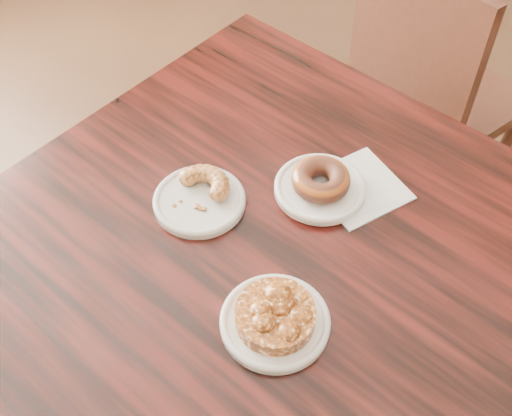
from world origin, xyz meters
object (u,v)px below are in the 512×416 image
Objects in this scene: glazed_donut at (321,179)px; cafe_table at (267,348)px; chair_far at (440,98)px; cruller_fragment at (199,193)px; apple_fritter at (275,313)px.

cafe_table is at bearing -95.52° from glazed_donut.
cruller_fragment is at bearing 98.94° from chair_far.
glazed_donut reaches higher than cruller_fragment.
chair_far is at bearing 93.93° from apple_fritter.
cafe_table is 0.44m from glazed_donut.
chair_far is 8.58× the size of glazed_donut.
glazed_donut is at bearing 104.98° from apple_fritter.
chair_far is 1.06m from apple_fritter.
cruller_fragment is (-0.17, -0.87, 0.33)m from chair_far.
apple_fritter is (0.07, -0.27, -0.00)m from glazed_donut.
apple_fritter is at bearing -75.02° from glazed_donut.
cafe_table is 0.43m from cruller_fragment.
cafe_table is at bearing 108.93° from chair_far.
chair_far is 0.94m from cruller_fragment.
chair_far is 0.80m from glazed_donut.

